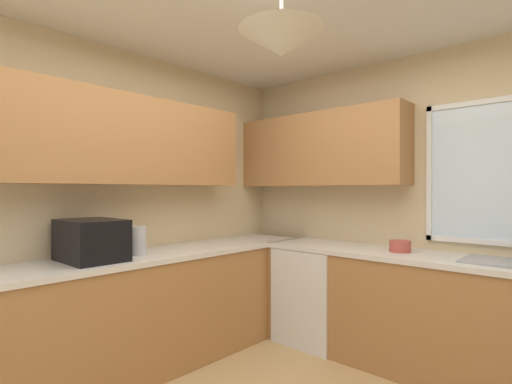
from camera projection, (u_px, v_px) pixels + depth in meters
name	position (u px, v px, depth m)	size (l,w,h in m)	color
room_shell	(285.00, 139.00, 2.55)	(3.66, 3.83, 2.63)	beige
counter_run_left	(132.00, 315.00, 2.97)	(0.65, 3.44, 0.91)	#AD7542
counter_run_back	(429.00, 314.00, 2.98)	(2.75, 0.65, 0.91)	#AD7542
dishwasher	(316.00, 294.00, 3.64)	(0.60, 0.60, 0.86)	white
microwave	(91.00, 240.00, 2.73)	(0.48, 0.36, 0.29)	black
kettle	(137.00, 241.00, 2.98)	(0.14, 0.14, 0.22)	#B7B7BC
bowl	(400.00, 246.00, 3.13)	(0.17, 0.17, 0.09)	#B74C42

